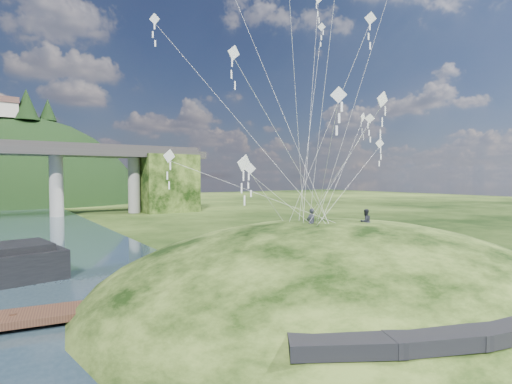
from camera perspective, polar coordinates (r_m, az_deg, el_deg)
ground at (r=23.30m, az=0.06°, el=-18.21°), size 320.00×320.00×0.00m
grass_hill at (r=30.08m, az=11.09°, el=-16.48°), size 36.00×32.00×13.00m
footpath at (r=22.20m, az=32.73°, el=-13.97°), size 22.29×5.84×0.83m
wooden_dock at (r=25.81m, az=-23.61°, el=-15.18°), size 16.04×4.94×1.13m
kite_flyers at (r=28.42m, az=12.61°, el=-2.35°), size 4.60×2.20×1.99m
kite_swarm at (r=29.25m, az=7.60°, el=18.81°), size 21.15×15.84×19.76m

